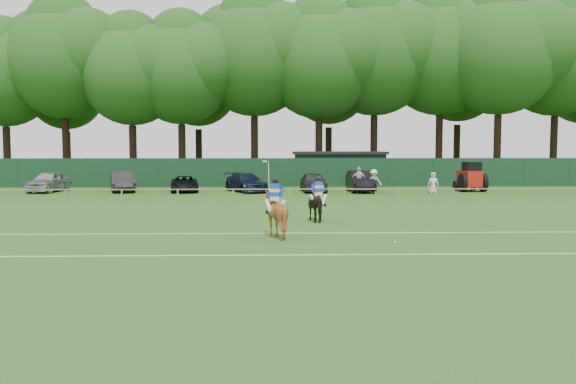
{
  "coord_description": "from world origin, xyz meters",
  "views": [
    {
      "loc": [
        -0.36,
        -25.87,
        3.63
      ],
      "look_at": [
        0.5,
        3.0,
        1.4
      ],
      "focal_mm": 38.0,
      "sensor_mm": 36.0,
      "label": 1
    }
  ],
  "objects_px": {
    "sedan_grey": "(122,181)",
    "utility_shed": "(339,168)",
    "suv_black": "(184,184)",
    "polo_ball": "(395,242)",
    "spectator_left": "(374,181)",
    "horse_chestnut": "(275,214)",
    "spectator_mid": "(359,180)",
    "sedan_navy": "(246,182)",
    "spectator_right": "(433,183)",
    "hatch_grey": "(313,182)",
    "horse_dark": "(318,205)",
    "estate_black": "(360,181)",
    "sedan_silver": "(49,181)",
    "tractor": "(470,177)"
  },
  "relations": [
    {
      "from": "horse_chestnut",
      "to": "sedan_silver",
      "type": "relative_size",
      "value": 0.38
    },
    {
      "from": "horse_chestnut",
      "to": "tractor",
      "type": "distance_m",
      "value": 28.09
    },
    {
      "from": "polo_ball",
      "to": "spectator_right",
      "type": "bearing_deg",
      "value": 71.65
    },
    {
      "from": "suv_black",
      "to": "spectator_mid",
      "type": "relative_size",
      "value": 2.26
    },
    {
      "from": "horse_dark",
      "to": "polo_ball",
      "type": "distance_m",
      "value": 7.07
    },
    {
      "from": "sedan_silver",
      "to": "tractor",
      "type": "height_order",
      "value": "tractor"
    },
    {
      "from": "estate_black",
      "to": "suv_black",
      "type": "bearing_deg",
      "value": 178.89
    },
    {
      "from": "sedan_grey",
      "to": "tractor",
      "type": "distance_m",
      "value": 27.27
    },
    {
      "from": "spectator_mid",
      "to": "horse_chestnut",
      "type": "bearing_deg",
      "value": -97.3
    },
    {
      "from": "sedan_grey",
      "to": "utility_shed",
      "type": "bearing_deg",
      "value": 7.45
    },
    {
      "from": "suv_black",
      "to": "polo_ball",
      "type": "height_order",
      "value": "suv_black"
    },
    {
      "from": "sedan_grey",
      "to": "estate_black",
      "type": "xyz_separation_m",
      "value": [
        18.59,
        -0.65,
        0.01
      ]
    },
    {
      "from": "sedan_navy",
      "to": "tractor",
      "type": "relative_size",
      "value": 1.74
    },
    {
      "from": "horse_dark",
      "to": "estate_black",
      "type": "xyz_separation_m",
      "value": [
        4.76,
        18.39,
        0.04
      ]
    },
    {
      "from": "spectator_left",
      "to": "horse_chestnut",
      "type": "bearing_deg",
      "value": -96.71
    },
    {
      "from": "sedan_navy",
      "to": "horse_dark",
      "type": "bearing_deg",
      "value": -102.18
    },
    {
      "from": "suv_black",
      "to": "spectator_left",
      "type": "xyz_separation_m",
      "value": [
        14.46,
        -1.82,
        0.29
      ]
    },
    {
      "from": "spectator_right",
      "to": "polo_ball",
      "type": "relative_size",
      "value": 17.92
    },
    {
      "from": "sedan_silver",
      "to": "suv_black",
      "type": "bearing_deg",
      "value": 5.48
    },
    {
      "from": "sedan_grey",
      "to": "spectator_right",
      "type": "distance_m",
      "value": 23.9
    },
    {
      "from": "sedan_navy",
      "to": "utility_shed",
      "type": "height_order",
      "value": "utility_shed"
    },
    {
      "from": "hatch_grey",
      "to": "spectator_left",
      "type": "height_order",
      "value": "spectator_left"
    },
    {
      "from": "sedan_navy",
      "to": "utility_shed",
      "type": "bearing_deg",
      "value": 21.11
    },
    {
      "from": "horse_chestnut",
      "to": "sedan_grey",
      "type": "relative_size",
      "value": 0.37
    },
    {
      "from": "horse_dark",
      "to": "sedan_silver",
      "type": "relative_size",
      "value": 0.39
    },
    {
      "from": "sedan_grey",
      "to": "estate_black",
      "type": "height_order",
      "value": "estate_black"
    },
    {
      "from": "sedan_grey",
      "to": "sedan_navy",
      "type": "distance_m",
      "value": 9.68
    },
    {
      "from": "horse_dark",
      "to": "sedan_navy",
      "type": "distance_m",
      "value": 19.04
    },
    {
      "from": "polo_ball",
      "to": "horse_chestnut",
      "type": "bearing_deg",
      "value": 159.63
    },
    {
      "from": "spectator_left",
      "to": "utility_shed",
      "type": "distance_m",
      "value": 10.48
    },
    {
      "from": "hatch_grey",
      "to": "spectator_left",
      "type": "bearing_deg",
      "value": -22.71
    },
    {
      "from": "hatch_grey",
      "to": "spectator_left",
      "type": "xyz_separation_m",
      "value": [
        4.45,
        -1.59,
        0.14
      ]
    },
    {
      "from": "estate_black",
      "to": "utility_shed",
      "type": "relative_size",
      "value": 0.59
    },
    {
      "from": "sedan_grey",
      "to": "sedan_navy",
      "type": "xyz_separation_m",
      "value": [
        9.67,
        -0.47,
        -0.08
      ]
    },
    {
      "from": "sedan_silver",
      "to": "polo_ball",
      "type": "height_order",
      "value": "sedan_silver"
    },
    {
      "from": "sedan_grey",
      "to": "utility_shed",
      "type": "height_order",
      "value": "utility_shed"
    },
    {
      "from": "suv_black",
      "to": "sedan_navy",
      "type": "xyz_separation_m",
      "value": [
        4.77,
        0.05,
        0.11
      ]
    },
    {
      "from": "spectator_left",
      "to": "spectator_right",
      "type": "xyz_separation_m",
      "value": [
        4.38,
        -0.49,
        -0.1
      ]
    },
    {
      "from": "sedan_navy",
      "to": "spectator_right",
      "type": "relative_size",
      "value": 3.1
    },
    {
      "from": "hatch_grey",
      "to": "suv_black",
      "type": "bearing_deg",
      "value": 175.61
    },
    {
      "from": "horse_dark",
      "to": "utility_shed",
      "type": "xyz_separation_m",
      "value": [
        4.06,
        27.06,
        0.76
      ]
    },
    {
      "from": "spectator_left",
      "to": "polo_ball",
      "type": "height_order",
      "value": "spectator_left"
    },
    {
      "from": "horse_chestnut",
      "to": "hatch_grey",
      "type": "bearing_deg",
      "value": -76.08
    },
    {
      "from": "horse_chestnut",
      "to": "polo_ball",
      "type": "height_order",
      "value": "horse_chestnut"
    },
    {
      "from": "suv_black",
      "to": "spectator_mid",
      "type": "distance_m",
      "value": 13.46
    },
    {
      "from": "sedan_grey",
      "to": "utility_shed",
      "type": "relative_size",
      "value": 0.59
    },
    {
      "from": "horse_dark",
      "to": "utility_shed",
      "type": "relative_size",
      "value": 0.22
    },
    {
      "from": "sedan_grey",
      "to": "spectator_right",
      "type": "bearing_deg",
      "value": -23.48
    },
    {
      "from": "suv_black",
      "to": "sedan_navy",
      "type": "height_order",
      "value": "sedan_navy"
    },
    {
      "from": "horse_dark",
      "to": "sedan_silver",
      "type": "height_order",
      "value": "sedan_silver"
    }
  ]
}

